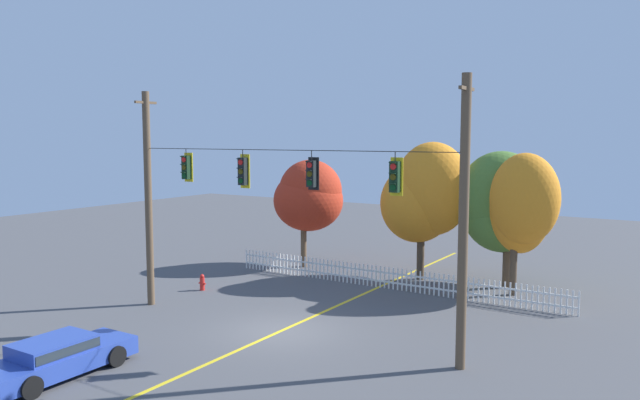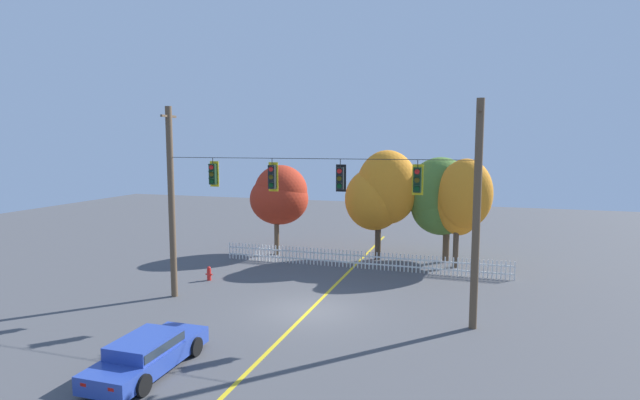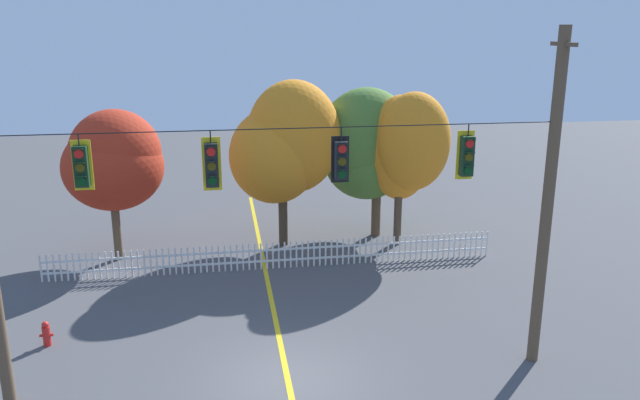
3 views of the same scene
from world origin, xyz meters
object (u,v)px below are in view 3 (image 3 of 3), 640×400
autumn_oak_far_east (366,148)px  traffic_signal_southbound_primary (212,165)px  autumn_maple_near_fence (114,161)px  traffic_signal_eastbound_side (81,166)px  traffic_signal_westbound_side (341,160)px  traffic_signal_northbound_secondary (467,156)px  autumn_maple_far_west (407,145)px  fire_hydrant (46,334)px  autumn_maple_mid (285,146)px

autumn_oak_far_east → traffic_signal_southbound_primary: bearing=-119.4°
traffic_signal_southbound_primary → autumn_maple_near_fence: bearing=110.6°
traffic_signal_eastbound_side → autumn_maple_near_fence: bearing=95.4°
traffic_signal_westbound_side → traffic_signal_southbound_primary: bearing=180.0°
traffic_signal_northbound_secondary → autumn_maple_far_west: traffic_signal_northbound_secondary is taller
traffic_signal_northbound_secondary → autumn_oak_far_east: bearing=89.1°
autumn_maple_near_fence → fire_hydrant: autumn_maple_near_fence is taller
traffic_signal_northbound_secondary → autumn_maple_mid: autumn_maple_mid is taller
traffic_signal_southbound_primary → autumn_maple_mid: autumn_maple_mid is taller
autumn_maple_far_west → fire_hydrant: 14.83m
traffic_signal_southbound_primary → autumn_oak_far_east: traffic_signal_southbound_primary is taller
traffic_signal_northbound_secondary → traffic_signal_eastbound_side: bearing=-180.0°
autumn_oak_far_east → fire_hydrant: bearing=-143.5°
traffic_signal_northbound_secondary → autumn_maple_near_fence: (-9.99, 10.21, -1.96)m
traffic_signal_southbound_primary → traffic_signal_westbound_side: size_ratio=1.05×
autumn_maple_mid → autumn_maple_near_fence: bearing=-177.3°
traffic_signal_eastbound_side → autumn_maple_far_west: size_ratio=0.21×
traffic_signal_southbound_primary → traffic_signal_eastbound_side: bearing=-180.0°
autumn_oak_far_east → traffic_signal_northbound_secondary: bearing=-90.9°
autumn_maple_near_fence → traffic_signal_westbound_side: bearing=-56.1°
traffic_signal_southbound_primary → traffic_signal_northbound_secondary: same height
traffic_signal_eastbound_side → fire_hydrant: size_ratio=1.74×
traffic_signal_northbound_secondary → autumn_maple_far_west: 10.04m
traffic_signal_eastbound_side → traffic_signal_westbound_side: (5.89, -0.00, -0.06)m
autumn_maple_near_fence → autumn_maple_mid: size_ratio=0.85×
traffic_signal_southbound_primary → traffic_signal_northbound_secondary: size_ratio=1.02×
traffic_signal_northbound_secondary → autumn_maple_near_fence: bearing=134.4°
traffic_signal_southbound_primary → autumn_maple_far_west: 12.54m
autumn_maple_mid → fire_hydrant: bearing=-135.4°
autumn_maple_far_west → fire_hydrant: size_ratio=8.48×
traffic_signal_southbound_primary → autumn_maple_near_fence: traffic_signal_southbound_primary is taller
traffic_signal_southbound_primary → fire_hydrant: (-4.92, 2.92, -5.40)m
traffic_signal_westbound_side → autumn_maple_far_west: traffic_signal_westbound_side is taller
traffic_signal_westbound_side → autumn_maple_far_west: bearing=64.8°
traffic_signal_eastbound_side → autumn_maple_far_west: 14.47m
traffic_signal_southbound_primary → autumn_maple_mid: bearing=75.2°
traffic_signal_westbound_side → autumn_maple_near_fence: 12.45m
traffic_signal_westbound_side → traffic_signal_northbound_secondary: same height
traffic_signal_southbound_primary → traffic_signal_northbound_secondary: (6.17, -0.00, 0.01)m
autumn_maple_near_fence → traffic_signal_eastbound_side: bearing=-84.6°
traffic_signal_eastbound_side → autumn_maple_mid: autumn_maple_mid is taller
autumn_maple_mid → autumn_maple_far_west: size_ratio=1.07×
traffic_signal_eastbound_side → traffic_signal_southbound_primary: (2.86, 0.00, -0.07)m
traffic_signal_westbound_side → fire_hydrant: size_ratio=1.82×
traffic_signal_westbound_side → traffic_signal_northbound_secondary: 3.14m
traffic_signal_northbound_secondary → autumn_oak_far_east: size_ratio=0.22×
autumn_oak_far_east → traffic_signal_westbound_side: bearing=-106.4°
traffic_signal_southbound_primary → traffic_signal_northbound_secondary: 6.17m
traffic_signal_northbound_secondary → autumn_maple_mid: (-3.39, 10.52, -1.63)m
traffic_signal_westbound_side → autumn_maple_near_fence: size_ratio=0.23×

